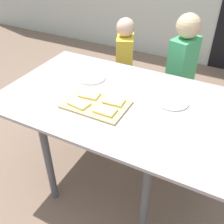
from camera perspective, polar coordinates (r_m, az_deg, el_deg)
ground_plane at (r=2.11m, az=1.06°, el=-14.46°), size 16.00×16.00×0.00m
dining_table at (r=1.65m, az=1.31°, el=0.23°), size 1.43×0.89×0.75m
cutting_board at (r=1.54m, az=-3.43°, el=1.68°), size 0.37×0.25×0.01m
pizza_slice_near_left at (r=1.54m, az=-7.10°, el=1.86°), size 0.13×0.10×0.02m
pizza_slice_near_right at (r=1.47m, az=-1.49°, el=0.32°), size 0.12×0.08×0.02m
pizza_slice_far_left at (r=1.61m, az=-4.93°, el=3.74°), size 0.13×0.10×0.02m
pizza_slice_far_right at (r=1.55m, az=0.31°, el=2.42°), size 0.12×0.09×0.02m
plate_white_right at (r=1.61m, az=12.86°, el=2.24°), size 0.20×0.20×0.01m
plate_white_left at (r=1.82m, az=-4.53°, el=7.45°), size 0.20×0.20×0.01m
child_left at (r=2.41m, az=2.70°, el=9.71°), size 0.22×0.28×0.99m
child_right at (r=2.19m, az=14.60°, el=8.23°), size 0.20×0.27×1.11m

